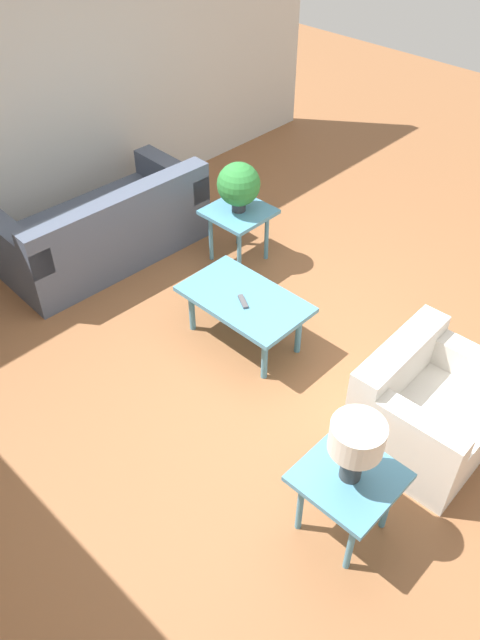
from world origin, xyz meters
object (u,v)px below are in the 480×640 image
coffee_table (244,303)px  armchair (425,409)px  potted_plant (239,185)px  table_lamp (356,442)px  side_table_plant (239,218)px  sofa (106,229)px  side_table_lamp (348,483)px

coffee_table → armchair: bearing=-175.8°
potted_plant → table_lamp: (-2.44, 1.62, 0.05)m
side_table_plant → table_lamp: 2.95m
potted_plant → table_lamp: size_ratio=1.05×
sofa → side_table_lamp: 3.48m
potted_plant → side_table_plant: bearing=0.0°
side_table_plant → side_table_lamp: same height
sofa → table_lamp: table_lamp is taller
sofa → coffee_table: 1.78m
coffee_table → potted_plant: (0.83, -0.80, 0.40)m
potted_plant → table_lamp: 2.93m
coffee_table → sofa: bearing=1.2°
side_table_lamp → potted_plant: (2.44, -1.62, 0.34)m
side_table_plant → table_lamp: (-2.44, 1.62, 0.39)m
side_table_lamp → table_lamp: size_ratio=1.25×
side_table_lamp → table_lamp: 0.39m
sofa → side_table_plant: size_ratio=3.57×
coffee_table → potted_plant: 1.22m
sofa → coffee_table: (-1.78, -0.04, 0.10)m
armchair → potted_plant: 2.55m
side_table_plant → side_table_lamp: bearing=146.5°
armchair → side_table_plant: armchair is taller
sofa → table_lamp: size_ratio=4.44×
side_table_plant → sofa: bearing=41.4°
sofa → side_table_lamp: bearing=79.3°
potted_plant → coffee_table: bearing=136.2°
armchair → table_lamp: bearing=-179.6°
armchair → table_lamp: table_lamp is taller
armchair → side_table_plant: bearing=72.8°
sofa → coffee_table: size_ratio=1.93×
coffee_table → side_table_lamp: (-1.61, 0.82, 0.06)m
armchair → coffee_table: 1.59m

